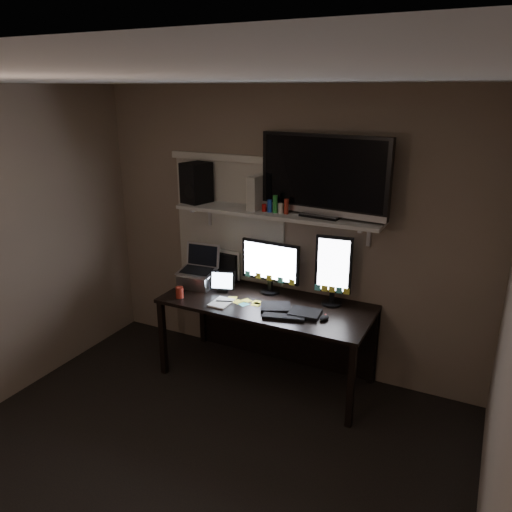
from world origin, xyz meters
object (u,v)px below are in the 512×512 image
Objects in this scene: game_console at (257,192)px; tv at (324,176)px; laptop at (197,267)px; monitor_portrait at (333,270)px; keyboard at (290,310)px; tablet at (223,281)px; cup at (180,292)px; mouse at (324,318)px; monitor_landscape at (270,267)px; speaker at (197,183)px; desk at (272,316)px.

tv is at bearing 4.38° from game_console.
monitor_portrait is at bearing 2.58° from laptop.
keyboard is 2.30× the size of tablet.
tablet reaches higher than cup.
tv is at bearing 51.21° from keyboard.
game_console is at bearing 13.79° from laptop.
mouse is 1.28m from cup.
tv reaches higher than laptop.
monitor_landscape is at bearing 1.83° from game_console.
speaker is at bearing 109.31° from laptop.
tv is at bearing 3.80° from laptop.
desk is at bearing 8.01° from speaker.
tablet is 0.29m from laptop.
monitor_landscape reaches higher than keyboard.
monitor_portrait is 1.00m from tablet.
tablet is at bearing -162.46° from tv.
desk is 0.38m from keyboard.
mouse reaches higher than keyboard.
keyboard is at bearing -12.76° from laptop.
mouse is 0.26× the size of laptop.
tv is 1.20m from speaker.
laptop is (-0.66, -0.17, -0.05)m from monitor_landscape.
monitor_portrait is 2.72× the size of tablet.
speaker reaches higher than keyboard.
tablet is at bearing -11.01° from speaker.
tablet reaches higher than mouse.
speaker reaches higher than mouse.
monitor_landscape is 2.45× the size of tablet.
game_console is at bearing 152.41° from desk.
game_console is at bearing 18.52° from tablet.
monitor_landscape is 1.53× the size of speaker.
laptop is (-0.72, -0.08, 0.36)m from desk.
tablet is at bearing -153.48° from monitor_landscape.
laptop is (-1.28, 0.15, 0.17)m from mouse.
cup is 0.99m from speaker.
keyboard is at bearing -27.51° from tablet.
game_console reaches higher than keyboard.
keyboard is at bearing -29.61° from game_console.
keyboard is (0.32, -0.31, -0.23)m from monitor_landscape.
tablet is 2.27× the size of cup.
monitor_landscape is at bearing 9.62° from laptop.
monitor_landscape is 0.90× the size of monitor_portrait.
laptop reaches higher than mouse.
keyboard is 1.00m from laptop.
game_console reaches higher than cup.
laptop is at bearing 163.60° from tablet.
game_console is (0.53, 0.18, 0.71)m from laptop.
keyboard is at bearing -171.95° from mouse.
monitor_portrait reaches higher than mouse.
laptop is at bearing 157.12° from keyboard.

